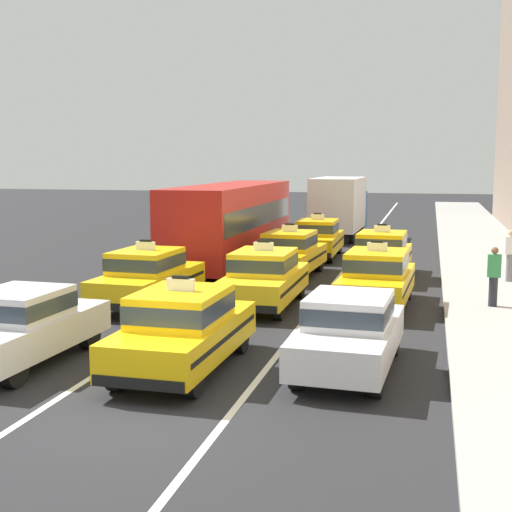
% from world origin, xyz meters
% --- Properties ---
extents(ground_plane, '(160.00, 160.00, 0.00)m').
position_xyz_m(ground_plane, '(0.00, 0.00, 0.00)').
color(ground_plane, '#232326').
extents(lane_stripe_left_center, '(0.14, 80.00, 0.01)m').
position_xyz_m(lane_stripe_left_center, '(-1.60, 20.00, 0.00)').
color(lane_stripe_left_center, silver).
rests_on(lane_stripe_left_center, ground).
extents(lane_stripe_center_right, '(0.14, 80.00, 0.01)m').
position_xyz_m(lane_stripe_center_right, '(1.60, 20.00, 0.00)').
color(lane_stripe_center_right, silver).
rests_on(lane_stripe_center_right, ground).
extents(sidewalk_curb, '(4.00, 90.00, 0.15)m').
position_xyz_m(sidewalk_curb, '(7.20, 15.00, 0.07)').
color(sidewalk_curb, '#9E9993').
rests_on(sidewalk_curb, ground).
extents(sedan_left_nearest, '(1.91, 4.36, 1.58)m').
position_xyz_m(sedan_left_nearest, '(-3.39, 2.26, 0.85)').
color(sedan_left_nearest, black).
rests_on(sedan_left_nearest, ground).
extents(taxi_left_second, '(2.01, 4.64, 1.96)m').
position_xyz_m(taxi_left_second, '(-3.13, 8.33, 0.88)').
color(taxi_left_second, black).
rests_on(taxi_left_second, ground).
extents(bus_left_third, '(2.55, 11.21, 3.22)m').
position_xyz_m(bus_left_third, '(-3.08, 17.11, 1.82)').
color(bus_left_third, black).
rests_on(bus_left_third, ground).
extents(taxi_center_nearest, '(1.89, 4.59, 1.96)m').
position_xyz_m(taxi_center_nearest, '(-0.00, 2.61, 0.88)').
color(taxi_center_nearest, black).
rests_on(taxi_center_nearest, ground).
extents(taxi_center_second, '(1.82, 4.56, 1.96)m').
position_xyz_m(taxi_center_second, '(0.18, 8.99, 0.88)').
color(taxi_center_second, black).
rests_on(taxi_center_second, ground).
extents(taxi_center_third, '(2.04, 4.64, 1.96)m').
position_xyz_m(taxi_center_third, '(-0.12, 14.36, 0.88)').
color(taxi_center_third, black).
rests_on(taxi_center_third, ground).
extents(taxi_center_fourth, '(1.89, 4.59, 1.96)m').
position_xyz_m(taxi_center_fourth, '(0.06, 19.54, 0.88)').
color(taxi_center_fourth, black).
rests_on(taxi_center_fourth, ground).
extents(box_truck_center_fifth, '(2.41, 7.01, 3.27)m').
position_xyz_m(box_truck_center_fifth, '(0.05, 27.37, 1.78)').
color(box_truck_center_fifth, black).
rests_on(box_truck_center_fifth, ground).
extents(sedan_right_nearest, '(1.98, 4.39, 1.58)m').
position_xyz_m(sedan_right_nearest, '(3.24, 3.36, 0.85)').
color(sedan_right_nearest, black).
rests_on(sedan_right_nearest, ground).
extents(taxi_right_second, '(2.02, 4.64, 1.96)m').
position_xyz_m(taxi_right_second, '(3.32, 9.67, 0.88)').
color(taxi_right_second, black).
rests_on(taxi_right_second, ground).
extents(taxi_right_third, '(1.99, 4.63, 1.96)m').
position_xyz_m(taxi_right_third, '(3.10, 14.97, 0.88)').
color(taxi_right_third, black).
rests_on(taxi_right_third, ground).
extents(pedestrian_near_crosswalk, '(0.36, 0.24, 1.74)m').
position_xyz_m(pedestrian_near_crosswalk, '(7.40, 14.39, 1.03)').
color(pedestrian_near_crosswalk, slate).
rests_on(pedestrian_near_crosswalk, sidewalk_curb).
extents(pedestrian_mid_block, '(0.36, 0.24, 1.67)m').
position_xyz_m(pedestrian_mid_block, '(6.52, 9.98, 1.00)').
color(pedestrian_mid_block, '#23232D').
rests_on(pedestrian_mid_block, sidewalk_curb).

